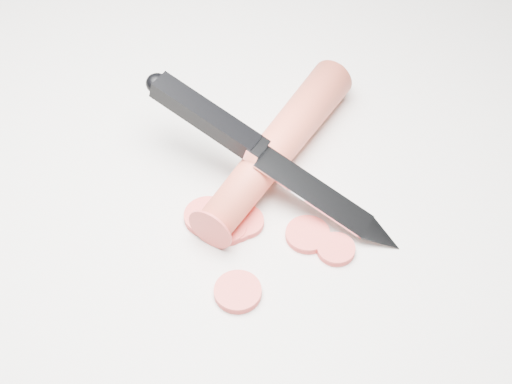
{
  "coord_description": "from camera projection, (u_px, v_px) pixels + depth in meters",
  "views": [
    {
      "loc": [
        -0.0,
        -0.39,
        0.46
      ],
      "look_at": [
        0.01,
        -0.01,
        0.02
      ],
      "focal_mm": 50.0,
      "sensor_mm": 36.0,
      "label": 1
    }
  ],
  "objects": [
    {
      "name": "carrot_slice_2",
      "position": [
        244.0,
        222.0,
        0.58
      ],
      "size": [
        0.03,
        0.03,
        0.01
      ],
      "primitive_type": "cylinder",
      "color": "#DA3B35",
      "rests_on": "ground"
    },
    {
      "name": "carrot_slice_3",
      "position": [
        228.0,
        229.0,
        0.58
      ],
      "size": [
        0.03,
        0.03,
        0.01
      ],
      "primitive_type": "cylinder",
      "color": "#DA3B35",
      "rests_on": "ground"
    },
    {
      "name": "carrot_slice_4",
      "position": [
        336.0,
        249.0,
        0.56
      ],
      "size": [
        0.03,
        0.03,
        0.01
      ],
      "primitive_type": "cylinder",
      "color": "#DA3B35",
      "rests_on": "ground"
    },
    {
      "name": "carrot_slice_5",
      "position": [
        207.0,
        216.0,
        0.58
      ],
      "size": [
        0.04,
        0.04,
        0.01
      ],
      "primitive_type": "cylinder",
      "color": "#DA3B35",
      "rests_on": "ground"
    },
    {
      "name": "carrot_slice_1",
      "position": [
        234.0,
        223.0,
        0.58
      ],
      "size": [
        0.04,
        0.04,
        0.01
      ],
      "primitive_type": "cylinder",
      "color": "#DA3B35",
      "rests_on": "ground"
    },
    {
      "name": "carrot_slice_0",
      "position": [
        238.0,
        292.0,
        0.54
      ],
      "size": [
        0.04,
        0.04,
        0.01
      ],
      "primitive_type": "cylinder",
      "color": "#DA3B35",
      "rests_on": "ground"
    },
    {
      "name": "carrot",
      "position": [
        278.0,
        146.0,
        0.61
      ],
      "size": [
        0.14,
        0.2,
        0.03
      ],
      "primitive_type": "cylinder",
      "rotation": [
        1.57,
        0.0,
        -0.57
      ],
      "color": "#DE4B34",
      "rests_on": "ground"
    },
    {
      "name": "kitchen_knife",
      "position": [
        271.0,
        157.0,
        0.58
      ],
      "size": [
        0.22,
        0.15,
        0.08
      ],
      "primitive_type": null,
      "color": "silver",
      "rests_on": "ground"
    },
    {
      "name": "ground",
      "position": [
        243.0,
        197.0,
        0.6
      ],
      "size": [
        2.4,
        2.4,
        0.0
      ],
      "primitive_type": "plane",
      "color": "silver",
      "rests_on": "ground"
    },
    {
      "name": "carrot_slice_6",
      "position": [
        308.0,
        235.0,
        0.57
      ],
      "size": [
        0.04,
        0.04,
        0.01
      ],
      "primitive_type": "cylinder",
      "color": "#DA3B35",
      "rests_on": "ground"
    }
  ]
}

